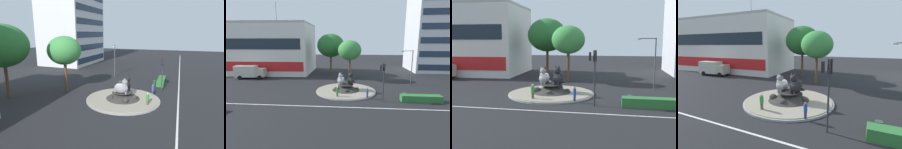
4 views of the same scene
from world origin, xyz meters
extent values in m
plane|color=black|center=(0.00, 0.00, 0.00)|extent=(160.00, 160.00, 0.00)
cube|color=silver|center=(0.00, -7.06, 0.00)|extent=(112.00, 0.20, 0.01)
cylinder|color=gray|center=(0.00, 0.00, 0.09)|extent=(9.87, 9.87, 0.18)
cylinder|color=gray|center=(0.00, 0.00, 0.22)|extent=(9.47, 9.47, 0.07)
cone|color=#33302D|center=(0.00, 0.00, 0.74)|extent=(4.54, 4.54, 0.98)
cylinder|color=#33302D|center=(0.00, 0.00, 1.17)|extent=(2.50, 2.50, 0.12)
ellipsoid|color=#33302D|center=(1.88, 0.05, 0.49)|extent=(0.60, 0.53, 0.48)
ellipsoid|color=#33302D|center=(0.66, 1.39, 0.61)|extent=(0.90, 0.77, 0.72)
ellipsoid|color=#33302D|center=(-1.10, 1.20, 0.51)|extent=(0.66, 0.48, 0.53)
ellipsoid|color=#33302D|center=(-1.52, -0.80, 0.60)|extent=(0.88, 0.75, 0.70)
ellipsoid|color=#33302D|center=(0.12, -1.57, 0.53)|extent=(0.70, 0.65, 0.56)
ellipsoid|color=gray|center=(-0.83, 0.02, 1.89)|extent=(1.23, 1.86, 1.32)
cylinder|color=gray|center=(-0.82, -0.34, 2.04)|extent=(0.89, 0.89, 0.83)
sphere|color=gray|center=(-0.82, -0.47, 2.77)|extent=(0.73, 0.73, 0.73)
torus|color=gray|center=(-0.56, 0.78, 1.36)|extent=(0.94, 0.94, 0.17)
cone|color=black|center=(-0.62, -0.47, 3.19)|extent=(0.31, 0.31, 0.30)
cone|color=gray|center=(-1.02, -0.48, 3.19)|extent=(0.31, 0.31, 0.30)
cylinder|color=gray|center=(-0.66, -0.63, 1.40)|extent=(0.23, 0.23, 0.33)
cylinder|color=gray|center=(-0.96, -0.65, 1.40)|extent=(0.23, 0.23, 0.33)
ellipsoid|color=black|center=(0.83, 0.11, 1.93)|extent=(1.39, 2.03, 1.41)
cylinder|color=black|center=(0.80, -0.28, 2.09)|extent=(0.99, 0.99, 0.88)
sphere|color=black|center=(0.79, -0.42, 2.86)|extent=(0.77, 0.77, 0.77)
torus|color=black|center=(1.22, 0.87, 1.37)|extent=(0.99, 0.99, 0.18)
cone|color=black|center=(1.00, -0.44, 3.31)|extent=(0.34, 0.34, 0.32)
cone|color=black|center=(0.58, -0.40, 3.31)|extent=(0.34, 0.34, 0.32)
cylinder|color=black|center=(0.93, -0.61, 1.41)|extent=(0.25, 0.25, 0.35)
cylinder|color=black|center=(0.61, -0.58, 1.41)|extent=(0.25, 0.25, 0.35)
cylinder|color=#2D2D33|center=(5.30, -4.54, 2.66)|extent=(0.14, 0.14, 5.32)
cube|color=black|center=(5.29, -4.32, 4.79)|extent=(0.33, 0.25, 1.05)
sphere|color=red|center=(5.28, -4.24, 5.11)|extent=(0.18, 0.18, 0.18)
sphere|color=#392706|center=(5.28, -4.24, 4.79)|extent=(0.18, 0.18, 0.18)
sphere|color=black|center=(5.28, -4.24, 4.48)|extent=(0.18, 0.18, 0.18)
cube|color=black|center=(4.85, -4.56, 4.74)|extent=(0.21, 0.29, 0.80)
cube|color=silver|center=(-23.54, 16.94, 6.15)|extent=(27.74, 14.97, 12.30)
cube|color=#B2B2AD|center=(-23.54, 16.94, 12.55)|extent=(27.74, 14.97, 0.50)
cube|color=#2D7033|center=(10.59, -4.03, 0.45)|extent=(5.44, 1.20, 0.90)
cylinder|color=brown|center=(-4.43, 15.42, 2.25)|extent=(0.45, 0.45, 4.50)
ellipsoid|color=#286B2D|center=(-4.43, 15.42, 7.21)|extent=(6.77, 6.77, 5.75)
cylinder|color=brown|center=(0.41, 9.14, 2.20)|extent=(0.43, 0.43, 4.39)
ellipsoid|color=#3D8E42|center=(0.41, 9.14, 6.37)|extent=(4.94, 4.94, 4.20)
cylinder|color=#4C4C51|center=(12.21, 5.44, 3.29)|extent=(0.16, 0.16, 6.58)
cylinder|color=#4C4C51|center=(11.16, 5.12, 6.48)|extent=(2.13, 0.73, 0.10)
cube|color=silver|center=(10.11, 4.80, 6.38)|extent=(0.50, 0.24, 0.16)
cylinder|color=#33384C|center=(3.25, -3.50, 0.38)|extent=(0.24, 0.24, 0.76)
cylinder|color=#284CB2|center=(3.25, -3.50, 1.09)|extent=(0.32, 0.32, 0.66)
sphere|color=#936B4C|center=(3.25, -3.50, 1.53)|extent=(0.22, 0.22, 0.22)
cylinder|color=brown|center=(-1.14, -3.49, 0.41)|extent=(0.27, 0.27, 0.82)
cylinder|color=#288C38|center=(-1.14, -3.49, 1.18)|extent=(0.37, 0.37, 0.71)
sphere|color=beige|center=(-1.14, -3.49, 1.65)|extent=(0.24, 0.24, 0.24)
cylinder|color=black|center=(-19.39, 9.51, 0.45)|extent=(0.93, 0.40, 0.90)
cylinder|color=#2D4233|center=(8.64, -3.06, 0.45)|extent=(0.56, 0.56, 0.90)
camera|label=1|loc=(-22.74, -6.71, 8.84)|focal=29.69mm
camera|label=2|loc=(1.05, -27.59, 8.23)|focal=27.46mm
camera|label=3|loc=(6.90, -28.27, 6.17)|focal=40.82mm
camera|label=4|loc=(7.53, -15.41, 6.17)|focal=25.82mm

